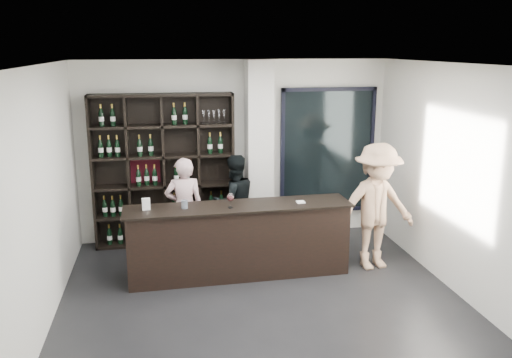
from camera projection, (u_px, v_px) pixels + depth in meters
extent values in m
cube|color=black|center=(267.00, 311.00, 6.52)|extent=(5.00, 5.50, 0.01)
cube|color=silver|center=(259.00, 153.00, 8.59)|extent=(0.40, 0.40, 2.90)
cube|color=black|center=(327.00, 151.00, 9.02)|extent=(1.60, 0.08, 2.10)
cube|color=black|center=(327.00, 151.00, 9.02)|extent=(1.48, 0.02, 1.98)
cube|color=black|center=(239.00, 242.00, 7.42)|extent=(3.00, 0.56, 0.98)
cube|color=black|center=(239.00, 206.00, 7.30)|extent=(3.08, 0.64, 0.03)
imported|color=#CEA6A8|center=(184.00, 209.00, 7.96)|extent=(0.56, 0.37, 1.54)
imported|color=black|center=(234.00, 202.00, 8.38)|extent=(0.86, 0.75, 1.50)
imported|color=tan|center=(376.00, 207.00, 7.60)|extent=(1.26, 0.85, 1.81)
cylinder|color=#9EADC3|center=(185.00, 204.00, 7.15)|extent=(0.10, 0.10, 0.11)
cube|color=white|center=(301.00, 202.00, 7.42)|extent=(0.11, 0.11, 0.02)
cube|color=white|center=(146.00, 204.00, 7.08)|extent=(0.11, 0.06, 0.16)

